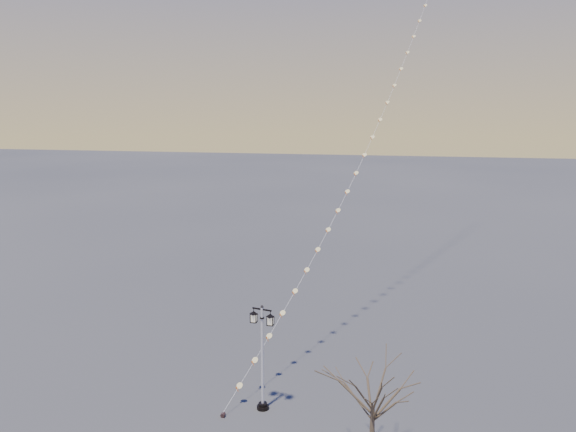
# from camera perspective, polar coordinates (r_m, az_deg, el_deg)

# --- Properties ---
(street_lamp) EXTENTS (1.31, 0.66, 5.25)m
(street_lamp) POSITION_cam_1_polar(r_m,az_deg,el_deg) (28.18, -2.54, -13.28)
(street_lamp) COLOR black
(street_lamp) RESTS_ON ground
(bare_tree) EXTENTS (2.71, 2.71, 4.50)m
(bare_tree) POSITION_cam_1_polar(r_m,az_deg,el_deg) (24.42, 8.39, -16.82)
(bare_tree) COLOR #4D3E2B
(bare_tree) RESTS_ON ground
(kite_train) EXTENTS (12.98, 39.64, 34.51)m
(kite_train) POSITION_cam_1_polar(r_m,az_deg,el_deg) (43.45, 9.55, 14.32)
(kite_train) COLOR black
(kite_train) RESTS_ON ground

